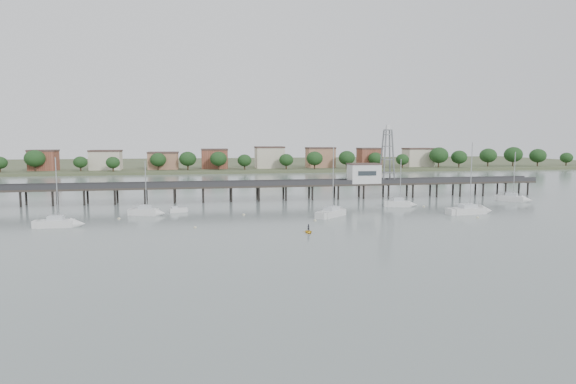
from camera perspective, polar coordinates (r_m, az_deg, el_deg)
name	(u,v)px	position (r m, az deg, el deg)	size (l,w,h in m)	color
ground_plane	(338,254)	(66.52, 6.00, -7.26)	(500.00, 500.00, 0.00)	slate
pier	(271,186)	(123.92, -1.98, 0.77)	(150.00, 5.00, 5.50)	#2D2823
pier_building	(364,173)	(129.85, 8.99, 2.22)	(8.40, 5.40, 5.30)	silver
lattice_tower	(387,156)	(131.96, 11.69, 4.16)	(3.20, 3.20, 15.50)	slate
sailboat_e	(517,199)	(134.62, 25.47, -0.74)	(7.06, 7.44, 13.16)	silver
sailboat_c	(336,213)	(99.21, 5.69, -2.44)	(8.65, 7.95, 14.97)	silver
sailboat_a	(64,223)	(94.75, -25.07, -3.39)	(7.91, 2.34, 13.09)	silver
sailboat_b	(150,212)	(103.25, -16.08, -2.30)	(7.33, 4.09, 11.75)	silver
sailboat_d	(475,211)	(108.86, 21.25, -2.07)	(9.95, 3.69, 15.94)	silver
sailboat_f	(403,204)	(115.31, 13.44, -1.37)	(7.23, 3.75, 11.60)	silver
white_tender	(178,210)	(106.10, -12.92, -2.11)	(3.96, 2.27, 1.45)	silver
yellow_dinghy	(308,233)	(80.86, 2.43, -4.83)	(1.63, 0.47, 2.28)	yellow
dinghy_occupant	(308,233)	(80.86, 2.43, -4.83)	(0.44, 1.21, 0.29)	black
mooring_buoys	(301,217)	(96.61, 1.57, -2.98)	(70.74, 18.23, 0.39)	beige
far_shore	(228,164)	(302.46, -7.12, 3.36)	(500.00, 170.00, 10.40)	#475133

